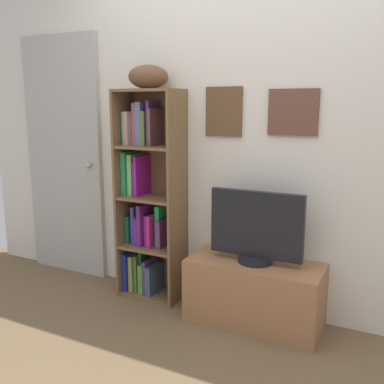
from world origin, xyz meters
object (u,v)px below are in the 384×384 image
at_px(television, 256,229).
at_px(door, 64,158).
at_px(football, 148,77).
at_px(bookshelf, 148,202).
at_px(tv_stand, 254,293).

relative_size(television, door, 0.31).
bearing_deg(television, football, 176.01).
bearing_deg(door, television, -5.66).
bearing_deg(bookshelf, television, -5.84).
distance_m(football, tv_stand, 1.62).
xyz_separation_m(tv_stand, television, (0.00, 0.00, 0.44)).
height_order(football, tv_stand, football).
height_order(tv_stand, television, television).
bearing_deg(bookshelf, tv_stand, -5.92).
bearing_deg(bookshelf, door, 174.52).
relative_size(bookshelf, door, 0.78).
relative_size(football, door, 0.14).
height_order(bookshelf, tv_stand, bookshelf).
bearing_deg(tv_stand, bookshelf, 174.08).
height_order(football, door, door).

